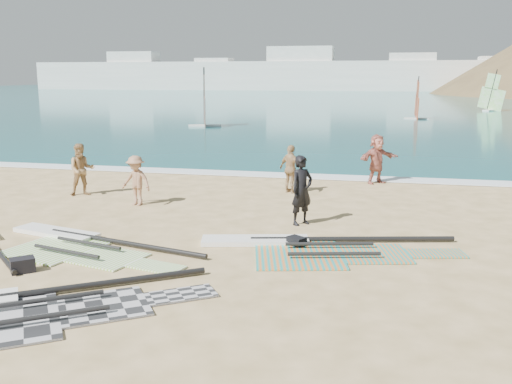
% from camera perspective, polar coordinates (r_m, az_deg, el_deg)
% --- Properties ---
extents(ground, '(300.00, 300.00, 0.00)m').
position_cam_1_polar(ground, '(12.70, -5.78, -7.90)').
color(ground, '#E1BB83').
rests_on(ground, ground).
extents(sea, '(300.00, 240.00, 0.06)m').
position_cam_1_polar(sea, '(143.45, 11.40, 9.69)').
color(sea, '#0D5B5D').
rests_on(sea, ground).
extents(surf_line, '(300.00, 1.20, 0.04)m').
position_cam_1_polar(surf_line, '(24.32, 3.43, 1.57)').
color(surf_line, white).
rests_on(surf_line, ground).
extents(far_town, '(160.00, 8.00, 12.00)m').
position_cam_1_polar(far_town, '(162.52, 5.99, 11.63)').
color(far_town, white).
rests_on(far_town, ground).
extents(rig_grey, '(6.16, 4.72, 0.21)m').
position_cam_1_polar(rig_grey, '(11.53, -22.95, -10.61)').
color(rig_grey, '#252527').
rests_on(rig_grey, ground).
extents(rig_green, '(5.94, 3.07, 0.20)m').
position_cam_1_polar(rig_green, '(15.14, -17.51, -4.97)').
color(rig_green, '#86CB38').
rests_on(rig_green, ground).
extents(rig_orange, '(6.61, 3.37, 0.21)m').
position_cam_1_polar(rig_orange, '(14.24, 5.26, -5.51)').
color(rig_orange, orange).
rests_on(rig_orange, ground).
extents(gear_bag_near, '(0.62, 0.60, 0.32)m').
position_cam_1_polar(gear_bag_near, '(13.55, -22.30, -6.77)').
color(gear_bag_near, black).
rests_on(gear_bag_near, ground).
extents(gear_bag_far, '(0.53, 0.50, 0.26)m').
position_cam_1_polar(gear_bag_far, '(14.36, 4.08, -5.01)').
color(gear_bag_far, black).
rests_on(gear_bag_far, ground).
extents(person_wetsuit, '(0.84, 0.87, 2.01)m').
position_cam_1_polar(person_wetsuit, '(16.32, 4.60, 0.17)').
color(person_wetsuit, black).
rests_on(person_wetsuit, ground).
extents(beachgoer_left, '(1.14, 1.08, 1.86)m').
position_cam_1_polar(beachgoer_left, '(21.23, -17.04, 2.15)').
color(beachgoer_left, '#A37C4D').
rests_on(beachgoer_left, ground).
extents(beachgoer_mid, '(1.17, 0.82, 1.65)m').
position_cam_1_polar(beachgoer_mid, '(19.16, -11.91, 1.12)').
color(beachgoer_mid, '#9E7255').
rests_on(beachgoer_mid, ground).
extents(beachgoer_back, '(1.10, 0.92, 1.76)m').
position_cam_1_polar(beachgoer_back, '(20.79, 3.51, 2.31)').
color(beachgoer_back, tan).
rests_on(beachgoer_back, ground).
extents(beachgoer_right, '(1.76, 1.63, 1.97)m').
position_cam_1_polar(beachgoer_right, '(23.07, 11.98, 3.26)').
color(beachgoer_right, '#B96959').
rests_on(beachgoer_right, ground).
extents(windsurfer_left, '(2.80, 3.12, 4.92)m').
position_cam_1_polar(windsurfer_left, '(47.79, -5.18, 8.15)').
color(windsurfer_left, white).
rests_on(windsurfer_left, ground).
extents(windsurfer_centre, '(2.34, 2.81, 4.19)m').
position_cam_1_polar(windsurfer_centre, '(57.94, 15.78, 8.21)').
color(windsurfer_centre, white).
rests_on(windsurfer_centre, ground).
extents(windsurfer_right, '(2.83, 2.72, 4.98)m').
position_cam_1_polar(windsurfer_right, '(74.50, 22.48, 8.56)').
color(windsurfer_right, white).
rests_on(windsurfer_right, ground).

